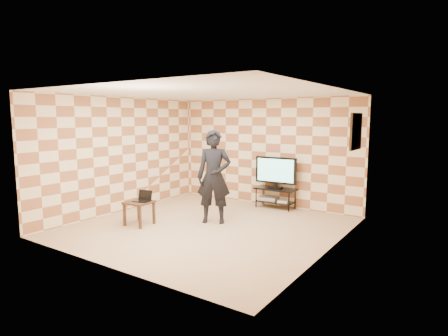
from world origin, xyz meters
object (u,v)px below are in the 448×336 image
(tv_stand, at_px, (275,193))
(tv, at_px, (276,171))
(side_table, at_px, (139,206))
(person, at_px, (214,177))

(tv_stand, relative_size, tv, 0.95)
(tv_stand, height_order, tv, tv)
(side_table, distance_m, person, 1.67)
(side_table, bearing_deg, person, 41.28)
(tv, distance_m, person, 1.95)
(side_table, xyz_separation_m, person, (1.18, 1.03, 0.57))
(side_table, bearing_deg, tv_stand, 59.96)
(tv_stand, relative_size, side_table, 1.87)
(tv_stand, distance_m, person, 2.05)
(tv_stand, height_order, side_table, same)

